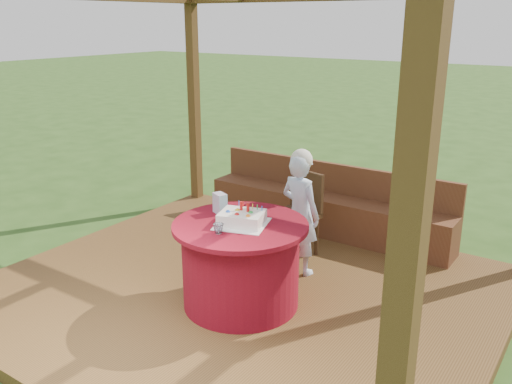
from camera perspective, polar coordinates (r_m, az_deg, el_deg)
ground at (r=5.24m, az=-1.57°, el=-11.18°), size 60.00×60.00×0.00m
deck at (r=5.21m, az=-1.58°, el=-10.60°), size 4.50×4.00×0.12m
pergola at (r=4.59m, az=-1.84°, el=16.17°), size 4.50×4.00×2.72m
bench at (r=6.43m, az=7.41°, el=-1.92°), size 3.00×0.42×0.80m
table at (r=4.74m, az=-1.62°, el=-7.55°), size 1.16×1.16×0.76m
chair at (r=5.74m, az=4.48°, el=-1.78°), size 0.53×0.53×0.89m
elderly_woman at (r=5.27m, az=4.67°, el=-2.02°), size 0.49×0.37×1.25m
birthday_cake at (r=4.56m, az=-1.50°, el=-2.76°), size 0.52×0.52×0.18m
gift_bag at (r=4.82m, az=-3.81°, el=-1.20°), size 0.15×0.13×0.18m
drinking_glass at (r=4.38m, az=-3.98°, el=-3.86°), size 0.11×0.11×0.08m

